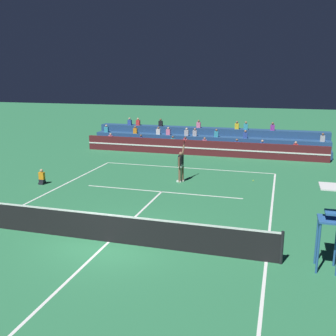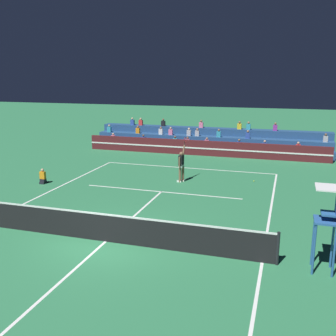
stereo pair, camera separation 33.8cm
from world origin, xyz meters
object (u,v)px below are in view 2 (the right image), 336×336
tennis_player (181,165)px  tennis_ball (254,181)px  umpire_chair (328,218)px  ball_kid_courtside (43,178)px

tennis_player → tennis_ball: (3.88, 1.25, -0.95)m
umpire_chair → tennis_player: (-6.84, 8.58, -0.73)m
ball_kid_courtside → tennis_player: (7.17, 2.59, 0.66)m
tennis_player → tennis_ball: tennis_player is taller
umpire_chair → tennis_ball: umpire_chair is taller
tennis_player → tennis_ball: size_ratio=36.48×
ball_kid_courtside → tennis_ball: size_ratio=12.43×
umpire_chair → tennis_player: 10.99m
ball_kid_courtside → tennis_ball: ball_kid_courtside is taller
umpire_chair → tennis_ball: 10.40m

